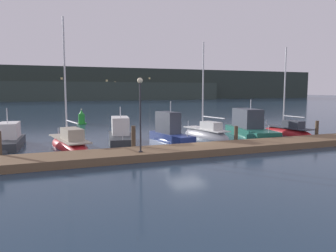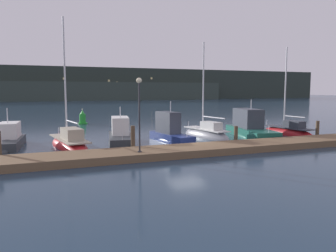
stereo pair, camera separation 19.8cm
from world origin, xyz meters
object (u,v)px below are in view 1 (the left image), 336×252
(motorboat_berth_1, at_px, (8,144))
(sailboat_berth_5, at_px, (206,136))
(dock_lamppost, at_px, (140,103))
(channel_buoy, at_px, (82,118))
(motorboat_berth_4, at_px, (170,136))
(motorboat_berth_3, at_px, (121,140))
(sailboat_berth_2, at_px, (69,145))
(motorboat_berth_6, at_px, (250,131))
(sailboat_berth_7, at_px, (287,133))

(motorboat_berth_1, relative_size, sailboat_berth_5, 0.65)
(motorboat_berth_1, relative_size, dock_lamppost, 1.34)
(sailboat_berth_5, distance_m, channel_buoy, 17.38)
(sailboat_berth_5, relative_size, dock_lamppost, 2.08)
(motorboat_berth_1, bearing_deg, motorboat_berth_4, -8.90)
(motorboat_berth_1, relative_size, motorboat_berth_3, 0.95)
(motorboat_berth_4, bearing_deg, sailboat_berth_5, 16.35)
(channel_buoy, height_order, dock_lamppost, dock_lamppost)
(sailboat_berth_2, xyz_separation_m, sailboat_berth_5, (11.41, 0.79, -0.03))
(motorboat_berth_3, height_order, motorboat_berth_6, motorboat_berth_6)
(motorboat_berth_1, bearing_deg, sailboat_berth_7, -5.01)
(motorboat_berth_1, relative_size, sailboat_berth_2, 0.58)
(sailboat_berth_7, bearing_deg, motorboat_berth_6, 174.46)
(motorboat_berth_4, distance_m, sailboat_berth_7, 11.43)
(motorboat_berth_4, distance_m, sailboat_berth_5, 3.93)
(motorboat_berth_1, height_order, motorboat_berth_3, motorboat_berth_3)
(sailboat_berth_5, relative_size, motorboat_berth_6, 1.16)
(motorboat_berth_4, relative_size, sailboat_berth_7, 0.64)
(sailboat_berth_7, bearing_deg, motorboat_berth_3, 178.24)
(sailboat_berth_5, height_order, motorboat_berth_6, sailboat_berth_5)
(motorboat_berth_4, relative_size, channel_buoy, 3.00)
(sailboat_berth_5, xyz_separation_m, dock_lamppost, (-7.92, -6.75, 3.18))
(motorboat_berth_3, height_order, channel_buoy, motorboat_berth_3)
(motorboat_berth_1, distance_m, dock_lamppost, 11.04)
(sailboat_berth_5, bearing_deg, sailboat_berth_7, -9.61)
(motorboat_berth_4, distance_m, motorboat_berth_6, 7.61)
(motorboat_berth_4, bearing_deg, dock_lamppost, -126.40)
(sailboat_berth_2, xyz_separation_m, dock_lamppost, (3.49, -5.96, 3.15))
(motorboat_berth_3, bearing_deg, motorboat_berth_6, -0.51)
(motorboat_berth_3, distance_m, channel_buoy, 15.92)
(sailboat_berth_2, bearing_deg, motorboat_berth_3, -0.55)
(motorboat_berth_1, bearing_deg, sailboat_berth_2, -20.57)
(motorboat_berth_6, xyz_separation_m, dock_lamppost, (-11.77, -5.82, 2.87))
(sailboat_berth_2, bearing_deg, channel_buoy, 80.14)
(sailboat_berth_7, relative_size, dock_lamppost, 2.00)
(motorboat_berth_6, bearing_deg, channel_buoy, 128.03)
(channel_buoy, bearing_deg, sailboat_berth_2, -99.86)
(motorboat_berth_3, bearing_deg, motorboat_berth_4, -4.05)
(sailboat_berth_7, distance_m, channel_buoy, 23.11)
(motorboat_berth_6, bearing_deg, motorboat_berth_1, 175.10)
(sailboat_berth_7, height_order, channel_buoy, sailboat_berth_7)
(motorboat_berth_6, relative_size, channel_buoy, 4.19)
(motorboat_berth_1, relative_size, channel_buoy, 3.14)
(motorboat_berth_4, height_order, dock_lamppost, dock_lamppost)
(motorboat_berth_3, relative_size, motorboat_berth_6, 0.79)
(motorboat_berth_4, distance_m, dock_lamppost, 7.58)
(motorboat_berth_3, height_order, dock_lamppost, dock_lamppost)
(motorboat_berth_4, xyz_separation_m, sailboat_berth_5, (3.76, 1.10, -0.29))
(motorboat_berth_3, distance_m, sailboat_berth_7, 15.37)
(sailboat_berth_7, xyz_separation_m, channel_buoy, (-16.32, 16.36, 0.54))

